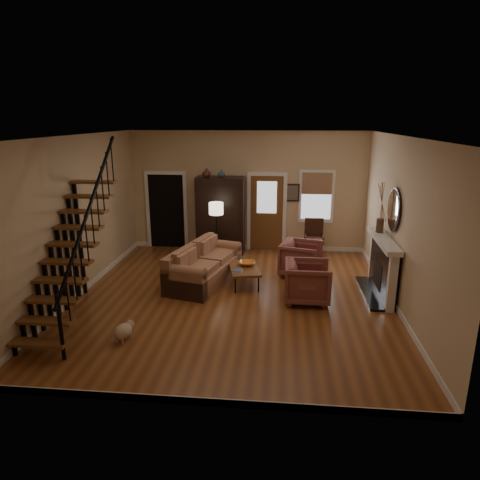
# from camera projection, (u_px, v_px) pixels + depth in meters

# --- Properties ---
(room) EXTENTS (7.00, 7.33, 3.30)m
(room) POSITION_uv_depth(u_px,v_px,m) (224.00, 210.00, 10.25)
(room) COLOR brown
(room) RESTS_ON ground
(staircase) EXTENTS (0.94, 2.80, 3.20)m
(staircase) POSITION_uv_depth(u_px,v_px,m) (68.00, 238.00, 7.51)
(staircase) COLOR brown
(staircase) RESTS_ON ground
(fireplace) EXTENTS (0.33, 1.95, 2.30)m
(fireplace) POSITION_uv_depth(u_px,v_px,m) (385.00, 261.00, 8.93)
(fireplace) COLOR black
(fireplace) RESTS_ON ground
(armoire) EXTENTS (1.30, 0.60, 2.10)m
(armoire) POSITION_uv_depth(u_px,v_px,m) (221.00, 215.00, 11.73)
(armoire) COLOR black
(armoire) RESTS_ON ground
(vase_a) EXTENTS (0.24, 0.24, 0.25)m
(vase_a) POSITION_uv_depth(u_px,v_px,m) (207.00, 173.00, 11.34)
(vase_a) COLOR #4C2619
(vase_a) RESTS_ON armoire
(vase_b) EXTENTS (0.20, 0.20, 0.21)m
(vase_b) POSITION_uv_depth(u_px,v_px,m) (221.00, 173.00, 11.31)
(vase_b) COLOR #334C60
(vase_b) RESTS_ON armoire
(sofa) EXTENTS (1.52, 2.42, 0.84)m
(sofa) POSITION_uv_depth(u_px,v_px,m) (204.00, 265.00, 9.68)
(sofa) COLOR #9C6747
(sofa) RESTS_ON ground
(coffee_table) EXTENTS (0.84, 1.18, 0.41)m
(coffee_table) POSITION_uv_depth(u_px,v_px,m) (244.00, 276.00, 9.60)
(coffee_table) COLOR brown
(coffee_table) RESTS_ON ground
(bowl) EXTENTS (0.37, 0.37, 0.09)m
(bowl) POSITION_uv_depth(u_px,v_px,m) (247.00, 263.00, 9.67)
(bowl) COLOR orange
(bowl) RESTS_ON coffee_table
(books) EXTENTS (0.20, 0.27, 0.05)m
(books) POSITION_uv_depth(u_px,v_px,m) (238.00, 271.00, 9.26)
(books) COLOR beige
(books) RESTS_ON coffee_table
(armchair_left) EXTENTS (0.93, 0.90, 0.84)m
(armchair_left) POSITION_uv_depth(u_px,v_px,m) (307.00, 282.00, 8.68)
(armchair_left) COLOR maroon
(armchair_left) RESTS_ON ground
(armchair_right) EXTENTS (1.11, 1.09, 0.83)m
(armchair_right) POSITION_uv_depth(u_px,v_px,m) (301.00, 259.00, 10.12)
(armchair_right) COLOR maroon
(armchair_right) RESTS_ON ground
(floor_lamp) EXTENTS (0.40, 0.40, 1.58)m
(floor_lamp) POSITION_uv_depth(u_px,v_px,m) (216.00, 233.00, 10.93)
(floor_lamp) COLOR black
(floor_lamp) RESTS_ON ground
(side_chair) EXTENTS (0.54, 0.54, 1.02)m
(side_chair) POSITION_uv_depth(u_px,v_px,m) (314.00, 238.00, 11.45)
(side_chair) COLOR #371E11
(side_chair) RESTS_ON ground
(dog) EXTENTS (0.37, 0.48, 0.31)m
(dog) POSITION_uv_depth(u_px,v_px,m) (123.00, 332.00, 7.19)
(dog) COLOR #D2B38F
(dog) RESTS_ON ground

